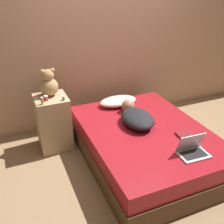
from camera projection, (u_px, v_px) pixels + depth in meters
name	position (u px, v px, depth m)	size (l,w,h in m)	color
ground_plane	(144.00, 158.00, 3.32)	(12.00, 12.00, 0.00)	#937551
wall_back	(106.00, 36.00, 3.73)	(8.00, 0.06, 2.60)	tan
bed	(145.00, 144.00, 3.22)	(1.39, 1.90, 0.44)	#4C331E
nightstand	(53.00, 122.00, 3.42)	(0.40, 0.43, 0.71)	tan
pillow	(118.00, 101.00, 3.67)	(0.54, 0.31, 0.12)	beige
person_lying	(136.00, 117.00, 3.22)	(0.43, 0.72, 0.17)	black
laptop	(193.00, 150.00, 2.65)	(0.32, 0.23, 0.21)	silver
teddy_bear	(49.00, 84.00, 3.24)	(0.23, 0.23, 0.35)	tan
bottle_green	(63.00, 98.00, 3.16)	(0.03, 0.03, 0.06)	#3D8E4C
bottle_red	(46.00, 98.00, 3.16)	(0.05, 0.05, 0.06)	#B72D2D
bottle_amber	(42.00, 101.00, 3.05)	(0.03, 0.03, 0.09)	gold
book	(186.00, 135.00, 2.96)	(0.20, 0.19, 0.02)	maroon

